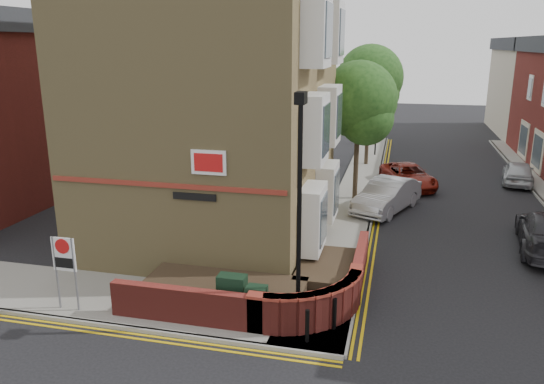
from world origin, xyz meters
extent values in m
plane|color=black|center=(0.00, 0.00, 0.00)|extent=(120.00, 120.00, 0.00)
cube|color=gray|center=(-3.50, 1.50, 0.06)|extent=(13.00, 3.00, 0.12)
cube|color=gray|center=(2.00, 16.00, 0.06)|extent=(2.00, 32.00, 0.12)
cube|color=gray|center=(-3.50, 0.00, 0.06)|extent=(13.00, 0.15, 0.12)
cube|color=gray|center=(3.00, 16.00, 0.06)|extent=(0.15, 32.00, 0.12)
cube|color=gold|center=(-3.50, -0.25, 0.01)|extent=(13.00, 0.28, 0.01)
cube|color=gold|center=(3.25, 16.00, 0.01)|extent=(0.28, 32.00, 0.01)
cube|color=#9A8552|center=(-3.00, 8.00, 5.62)|extent=(8.00, 10.00, 11.00)
cube|color=maroon|center=(-3.00, 2.97, 3.32)|extent=(7.80, 0.06, 0.15)
cube|color=white|center=(-1.50, 2.96, 4.12)|extent=(1.10, 0.05, 0.75)
cube|color=black|center=(-2.00, 2.96, 3.02)|extent=(1.40, 0.04, 0.22)
cylinder|color=black|center=(1.60, 1.20, 3.12)|extent=(0.12, 0.12, 6.00)
cylinder|color=black|center=(1.60, 1.20, 0.52)|extent=(0.20, 0.20, 0.80)
cube|color=black|center=(1.60, 1.20, 6.27)|extent=(0.25, 0.50, 0.30)
cube|color=black|center=(-0.30, 1.30, 0.72)|extent=(0.80, 0.45, 1.20)
cube|color=black|center=(0.50, 1.00, 0.67)|extent=(0.55, 0.40, 1.10)
cylinder|color=black|center=(2.00, 0.40, 0.57)|extent=(0.11, 0.11, 0.90)
cylinder|color=black|center=(2.60, 1.20, 0.57)|extent=(0.11, 0.11, 0.90)
cylinder|color=slate|center=(-5.30, 0.50, 1.22)|extent=(0.06, 0.06, 2.20)
cylinder|color=slate|center=(-4.70, 0.50, 1.22)|extent=(0.06, 0.06, 2.20)
cube|color=white|center=(-5.00, 0.50, 1.82)|extent=(0.72, 0.04, 1.00)
cylinder|color=red|center=(-5.00, 0.47, 2.07)|extent=(0.44, 0.02, 0.44)
cube|color=#BEB69C|center=(14.50, 38.00, 3.50)|extent=(5.00, 12.00, 7.00)
cube|color=#25272C|center=(14.50, 38.00, 7.50)|extent=(5.40, 12.40, 1.00)
cylinder|color=#382B1E|center=(2.00, 14.00, 2.40)|extent=(0.24, 0.24, 4.55)
sphere|color=#1B4316|center=(2.00, 14.00, 5.00)|extent=(3.64, 3.64, 3.64)
sphere|color=#1B4316|center=(2.40, 13.70, 4.15)|extent=(2.60, 2.60, 2.60)
sphere|color=#1B4316|center=(1.70, 14.40, 4.54)|extent=(2.86, 2.86, 2.86)
cylinder|color=#382B1E|center=(2.00, 22.00, 2.64)|extent=(0.24, 0.24, 5.04)
sphere|color=#1B4316|center=(2.00, 22.00, 5.52)|extent=(4.03, 4.03, 4.03)
sphere|color=#1B4316|center=(2.40, 21.70, 4.58)|extent=(2.88, 2.88, 2.88)
sphere|color=#1B4316|center=(1.70, 22.40, 5.02)|extent=(3.17, 3.17, 3.17)
cylinder|color=#382B1E|center=(2.00, 30.00, 2.50)|extent=(0.24, 0.24, 4.76)
sphere|color=#1B4316|center=(2.00, 30.00, 5.22)|extent=(3.81, 3.81, 3.81)
sphere|color=#1B4316|center=(2.40, 29.70, 4.34)|extent=(2.72, 2.72, 2.72)
sphere|color=#1B4316|center=(1.70, 30.40, 4.74)|extent=(2.99, 2.99, 2.99)
cylinder|color=black|center=(2.40, 25.00, 1.72)|extent=(0.10, 0.10, 3.20)
imported|color=black|center=(2.40, 25.00, 3.82)|extent=(0.20, 0.16, 1.00)
imported|color=#AAABB1|center=(3.60, 12.54, 0.75)|extent=(3.21, 4.84, 1.51)
imported|color=maroon|center=(4.58, 17.21, 0.62)|extent=(3.45, 4.92, 1.25)
imported|color=#B8BCC0|center=(10.50, 19.32, 0.66)|extent=(2.13, 4.04, 1.31)
camera|label=1|loc=(3.99, -11.60, 7.55)|focal=35.00mm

